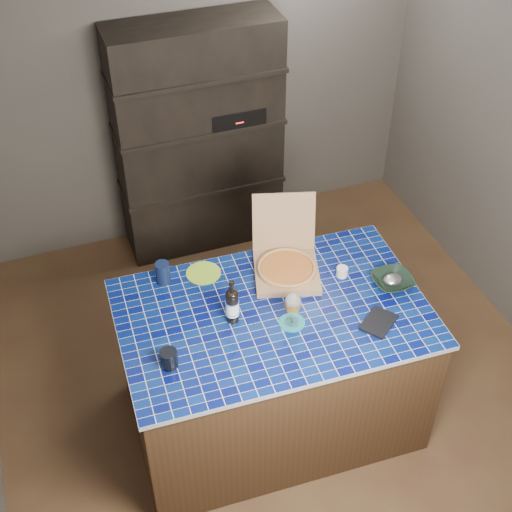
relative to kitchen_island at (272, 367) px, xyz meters
name	(u,v)px	position (x,y,z in m)	size (l,w,h in m)	color
room	(274,223)	(0.13, 0.34, 0.79)	(3.50, 3.50, 3.50)	brown
shelving_unit	(199,140)	(0.14, 1.87, 0.44)	(1.20, 0.41, 1.80)	black
kitchen_island	(272,367)	(0.00, 0.00, 0.00)	(1.72, 1.13, 0.92)	#412A19
pizza_box	(286,265)	(0.18, 0.27, 0.52)	(0.47, 0.53, 0.40)	#A47954
mead_bottle	(232,305)	(-0.23, 0.02, 0.57)	(0.07, 0.07, 0.28)	black
teal_trivet	(292,323)	(0.06, -0.11, 0.46)	(0.14, 0.14, 0.01)	#177979
wine_glass	(293,304)	(0.06, -0.11, 0.60)	(0.09, 0.09, 0.20)	white
tumbler	(169,359)	(-0.63, -0.18, 0.51)	(0.09, 0.09, 0.10)	black
dvd_case	(379,322)	(0.50, -0.27, 0.47)	(0.14, 0.20, 0.02)	black
bowl	(392,281)	(0.71, -0.03, 0.49)	(0.23, 0.23, 0.06)	black
foil_contents	(393,280)	(0.71, -0.03, 0.50)	(0.11, 0.09, 0.05)	#B5B4C0
white_jar	(342,272)	(0.47, 0.14, 0.49)	(0.07, 0.07, 0.06)	silver
navy_cup	(163,273)	(-0.50, 0.44, 0.52)	(0.08, 0.08, 0.13)	#0D1732
green_trivet	(203,273)	(-0.27, 0.43, 0.46)	(0.20, 0.20, 0.01)	#90C129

